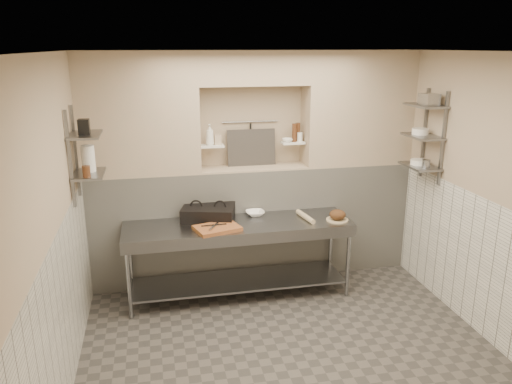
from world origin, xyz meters
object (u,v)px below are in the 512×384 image
object	(u,v)px
panini_press	(208,213)
jug_left	(88,159)
bread_loaf	(338,215)
bowl_alcove	(287,140)
bottle_soap	(210,135)
mixing_bowl	(255,213)
rolling_pin	(305,217)
cutting_board	(217,228)
prep_table	(239,245)

from	to	relation	value
panini_press	jug_left	xyz separation A→B (m)	(-1.24, -0.29, 0.77)
bread_loaf	bowl_alcove	world-z (taller)	bowl_alcove
bread_loaf	bottle_soap	xyz separation A→B (m)	(-1.38, 0.68, 0.87)
mixing_bowl	bottle_soap	world-z (taller)	bottle_soap
rolling_pin	jug_left	distance (m)	2.48
bowl_alcove	jug_left	xyz separation A→B (m)	(-2.27, -0.64, 0.01)
rolling_pin	bread_loaf	size ratio (longest dim) A/B	2.09
bread_loaf	bottle_soap	world-z (taller)	bottle_soap
rolling_pin	jug_left	world-z (taller)	jug_left
mixing_bowl	bottle_soap	size ratio (longest dim) A/B	0.89
bread_loaf	bowl_alcove	bearing A→B (deg)	121.26
mixing_bowl	panini_press	bearing A→B (deg)	-177.49
cutting_board	rolling_pin	size ratio (longest dim) A/B	1.19
prep_table	cutting_board	distance (m)	0.41
mixing_bowl	rolling_pin	size ratio (longest dim) A/B	0.56
prep_table	mixing_bowl	size ratio (longest dim) A/B	11.69
panini_press	bowl_alcove	world-z (taller)	bowl_alcove
panini_press	rolling_pin	bearing A→B (deg)	3.64
prep_table	bread_loaf	distance (m)	1.19
cutting_board	bottle_soap	size ratio (longest dim) A/B	1.89
panini_press	mixing_bowl	xyz separation A→B (m)	(0.56, 0.02, -0.05)
rolling_pin	jug_left	bearing A→B (deg)	-178.34
prep_table	bottle_soap	xyz separation A→B (m)	(-0.24, 0.56, 1.19)
rolling_pin	jug_left	size ratio (longest dim) A/B	1.48
prep_table	bottle_soap	world-z (taller)	bottle_soap
bread_loaf	panini_press	bearing A→B (deg)	166.54
prep_table	bottle_soap	distance (m)	1.34
bottle_soap	bowl_alcove	distance (m)	0.96
mixing_bowl	jug_left	distance (m)	2.00
prep_table	bowl_alcove	world-z (taller)	bowl_alcove
bowl_alcove	cutting_board	bearing A→B (deg)	-143.85
mixing_bowl	rolling_pin	world-z (taller)	rolling_pin
cutting_board	bowl_alcove	distance (m)	1.46
mixing_bowl	rolling_pin	bearing A→B (deg)	-24.38
cutting_board	rolling_pin	world-z (taller)	rolling_pin
bowl_alcove	prep_table	bearing A→B (deg)	-141.70
mixing_bowl	bowl_alcove	distance (m)	0.99
mixing_bowl	jug_left	xyz separation A→B (m)	(-1.80, -0.32, 0.82)
bottle_soap	jug_left	size ratio (longest dim) A/B	0.93
prep_table	panini_press	size ratio (longest dim) A/B	3.83
panini_press	rolling_pin	size ratio (longest dim) A/B	1.71
cutting_board	bottle_soap	distance (m)	1.16
prep_table	rolling_pin	bearing A→B (deg)	-0.25
bread_loaf	bottle_soap	distance (m)	1.76
jug_left	bread_loaf	bearing A→B (deg)	-1.21
cutting_board	bread_loaf	world-z (taller)	bread_loaf
bread_loaf	mixing_bowl	bearing A→B (deg)	157.38
bread_loaf	bowl_alcove	size ratio (longest dim) A/B	1.40
panini_press	bread_loaf	xyz separation A→B (m)	(1.46, -0.35, -0.01)
rolling_pin	mixing_bowl	bearing A→B (deg)	155.62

